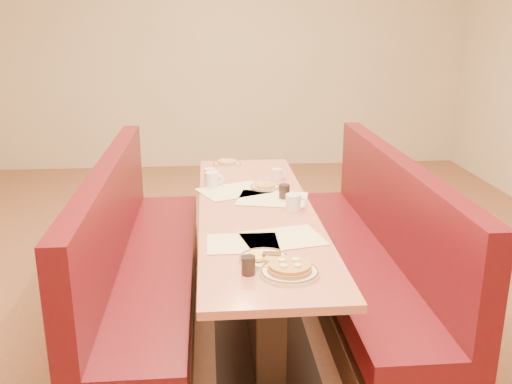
{
  "coord_description": "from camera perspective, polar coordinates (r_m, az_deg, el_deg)",
  "views": [
    {
      "loc": [
        -0.29,
        -3.3,
        1.89
      ],
      "look_at": [
        0.0,
        0.03,
        0.85
      ],
      "focal_mm": 40.0,
      "sensor_mm": 36.0,
      "label": 1
    }
  ],
  "objects": [
    {
      "name": "extra_plate_far",
      "position": [
        4.54,
        -2.91,
        2.91
      ],
      "size": [
        0.23,
        0.23,
        0.05
      ],
      "rotation": [
        0.0,
        0.0,
        0.12
      ],
      "color": "white",
      "rests_on": "diner_table"
    },
    {
      "name": "placemat_near_left",
      "position": [
        2.98,
        -1.34,
        -5.13
      ],
      "size": [
        0.37,
        0.28,
        0.0
      ],
      "primitive_type": "cube",
      "rotation": [
        0.0,
        0.0,
        -0.01
      ],
      "color": "beige",
      "rests_on": "diner_table"
    },
    {
      "name": "coffee_mug_d",
      "position": [
        4.13,
        -4.61,
        1.8
      ],
      "size": [
        0.11,
        0.08,
        0.08
      ],
      "rotation": [
        0.0,
        0.0,
        -0.22
      ],
      "color": "white",
      "rests_on": "diner_table"
    },
    {
      "name": "soda_tumbler_mid",
      "position": [
        3.69,
        2.85,
        0.02
      ],
      "size": [
        0.07,
        0.07,
        0.1
      ],
      "color": "black",
      "rests_on": "diner_table"
    },
    {
      "name": "booth_right",
      "position": [
        3.77,
        11.27,
        -6.97
      ],
      "size": [
        0.55,
        2.5,
        1.05
      ],
      "color": "#4C3326",
      "rests_on": "ground"
    },
    {
      "name": "soda_tumbler_near",
      "position": [
        2.63,
        -0.78,
        -7.36
      ],
      "size": [
        0.06,
        0.06,
        0.09
      ],
      "color": "black",
      "rests_on": "diner_table"
    },
    {
      "name": "placemat_far_left",
      "position": [
        3.86,
        -2.22,
        0.13
      ],
      "size": [
        0.53,
        0.47,
        0.0
      ],
      "primitive_type": "cube",
      "rotation": [
        0.0,
        0.0,
        0.41
      ],
      "color": "beige",
      "rests_on": "diner_table"
    },
    {
      "name": "coffee_mug_b",
      "position": [
        3.96,
        -4.41,
        1.29
      ],
      "size": [
        0.13,
        0.09,
        0.1
      ],
      "rotation": [
        0.0,
        0.0,
        -0.01
      ],
      "color": "white",
      "rests_on": "diner_table"
    },
    {
      "name": "room_envelope",
      "position": [
        3.31,
        0.05,
        18.0
      ],
      "size": [
        6.04,
        8.04,
        2.82
      ],
      "color": "beige",
      "rests_on": "ground"
    },
    {
      "name": "ground",
      "position": [
        3.81,
        0.04,
        -12.45
      ],
      "size": [
        8.0,
        8.0,
        0.0
      ],
      "primitive_type": "plane",
      "color": "#9E6647",
      "rests_on": "ground"
    },
    {
      "name": "pancake_plate",
      "position": [
        2.64,
        3.37,
        -7.79
      ],
      "size": [
        0.28,
        0.28,
        0.06
      ],
      "rotation": [
        0.0,
        0.0,
        0.33
      ],
      "color": "white",
      "rests_on": "diner_table"
    },
    {
      "name": "extra_plate_mid",
      "position": [
        3.92,
        0.9,
        0.56
      ],
      "size": [
        0.2,
        0.2,
        0.04
      ],
      "rotation": [
        0.0,
        0.0,
        -0.06
      ],
      "color": "white",
      "rests_on": "diner_table"
    },
    {
      "name": "placemat_near_right",
      "position": [
        3.04,
        2.66,
        -4.64
      ],
      "size": [
        0.47,
        0.39,
        0.0
      ],
      "primitive_type": "cube",
      "rotation": [
        0.0,
        0.0,
        0.21
      ],
      "color": "beige",
      "rests_on": "diner_table"
    },
    {
      "name": "coffee_mug_c",
      "position": [
        4.12,
        2.17,
        1.81
      ],
      "size": [
        0.11,
        0.08,
        0.08
      ],
      "rotation": [
        0.0,
        0.0,
        -0.16
      ],
      "color": "white",
      "rests_on": "diner_table"
    },
    {
      "name": "eggs_plate",
      "position": [
        2.78,
        0.74,
        -6.62
      ],
      "size": [
        0.25,
        0.25,
        0.05
      ],
      "rotation": [
        0.0,
        0.0,
        -0.32
      ],
      "color": "white",
      "rests_on": "diner_table"
    },
    {
      "name": "booth_left",
      "position": [
        3.66,
        -11.56,
        -7.77
      ],
      "size": [
        0.55,
        2.5,
        1.05
      ],
      "color": "#4C3326",
      "rests_on": "ground"
    },
    {
      "name": "diner_table",
      "position": [
        3.64,
        0.05,
        -7.33
      ],
      "size": [
        0.7,
        2.5,
        0.75
      ],
      "color": "black",
      "rests_on": "ground"
    },
    {
      "name": "placemat_far_right",
      "position": [
        3.69,
        1.65,
        -0.66
      ],
      "size": [
        0.51,
        0.42,
        0.0
      ],
      "primitive_type": "cube",
      "rotation": [
        0.0,
        0.0,
        -0.23
      ],
      "color": "beige",
      "rests_on": "diner_table"
    },
    {
      "name": "coffee_mug_a",
      "position": [
        3.47,
        3.8,
        -1.03
      ],
      "size": [
        0.13,
        0.09,
        0.1
      ],
      "rotation": [
        0.0,
        0.0,
        -0.27
      ],
      "color": "white",
      "rests_on": "diner_table"
    }
  ]
}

